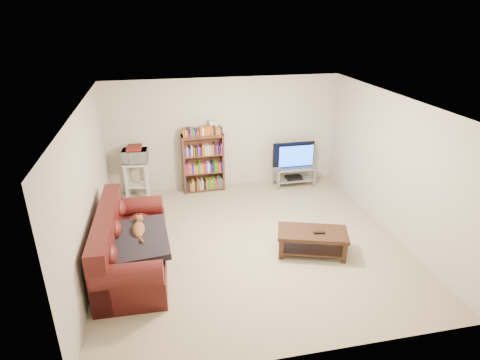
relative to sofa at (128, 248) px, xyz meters
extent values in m
plane|color=#BCAD8C|center=(2.00, 0.31, -0.33)|extent=(5.00, 5.00, 0.00)
plane|color=white|center=(2.00, 0.31, 2.07)|extent=(5.00, 5.00, 0.00)
plane|color=beige|center=(2.00, 2.81, 0.87)|extent=(5.00, 0.00, 5.00)
plane|color=beige|center=(2.00, -2.19, 0.87)|extent=(5.00, 0.00, 5.00)
plane|color=beige|center=(-0.50, 0.31, 0.87)|extent=(0.00, 5.00, 5.00)
plane|color=beige|center=(4.50, 0.31, 0.87)|extent=(0.00, 5.00, 5.00)
cube|color=#4D1513|center=(0.09, 0.00, -0.12)|extent=(1.01, 2.24, 0.42)
cube|color=#4D1513|center=(-0.26, 0.01, 0.15)|extent=(0.31, 2.23, 0.93)
cube|color=#4D1513|center=(0.06, -0.99, -0.06)|extent=(0.92, 0.26, 0.54)
cube|color=#4D1513|center=(0.11, 0.99, -0.06)|extent=(0.92, 0.26, 0.54)
cube|color=black|center=(0.18, -0.16, 0.22)|extent=(0.92, 1.16, 0.19)
cube|color=#311C11|center=(2.90, -0.21, 0.04)|extent=(1.23, 0.87, 0.06)
cube|color=#311C11|center=(2.90, -0.21, -0.23)|extent=(1.10, 0.78, 0.03)
cube|color=#311C11|center=(2.36, -0.27, -0.16)|extent=(0.09, 0.09, 0.34)
cube|color=#311C11|center=(3.30, -0.57, -0.16)|extent=(0.09, 0.09, 0.34)
cube|color=#311C11|center=(2.49, 0.15, -0.16)|extent=(0.09, 0.09, 0.34)
cube|color=#311C11|center=(3.43, -0.16, -0.16)|extent=(0.09, 0.09, 0.34)
cube|color=black|center=(2.98, -0.29, 0.08)|extent=(0.19, 0.08, 0.02)
cube|color=#999EA3|center=(3.50, 2.46, 0.10)|extent=(0.89, 0.40, 0.03)
cube|color=#999EA3|center=(3.50, 2.46, -0.18)|extent=(0.84, 0.38, 0.02)
cube|color=gray|center=(3.09, 2.29, -0.11)|extent=(0.05, 0.05, 0.44)
cube|color=gray|center=(3.91, 2.29, -0.11)|extent=(0.05, 0.05, 0.44)
cube|color=gray|center=(3.08, 2.63, -0.11)|extent=(0.05, 0.05, 0.44)
cube|color=gray|center=(3.91, 2.63, -0.11)|extent=(0.05, 0.05, 0.44)
imported|color=black|center=(3.50, 2.46, 0.38)|extent=(0.95, 0.13, 0.55)
cube|color=black|center=(3.50, 2.46, -0.14)|extent=(0.36, 0.25, 0.06)
cube|color=#512C1C|center=(1.06, 2.60, 0.31)|extent=(0.05, 0.28, 1.28)
cube|color=#512C1C|center=(1.91, 2.63, 0.31)|extent=(0.05, 0.28, 1.28)
cube|color=#512C1C|center=(1.49, 2.61, 0.93)|extent=(0.90, 0.32, 0.03)
cube|color=maroon|center=(1.29, 2.61, 0.98)|extent=(0.26, 0.21, 0.07)
cube|color=silver|center=(0.09, 2.49, 0.45)|extent=(0.53, 0.41, 0.04)
cube|color=silver|center=(0.09, 2.49, -0.03)|extent=(0.48, 0.37, 0.03)
cube|color=silver|center=(-0.13, 2.37, 0.05)|extent=(0.05, 0.05, 0.76)
cube|color=silver|center=(0.29, 2.33, 0.05)|extent=(0.05, 0.05, 0.76)
cube|color=silver|center=(-0.11, 2.65, 0.05)|extent=(0.05, 0.05, 0.76)
cube|color=silver|center=(0.31, 2.61, 0.05)|extent=(0.05, 0.05, 0.76)
imported|color=silver|center=(0.09, 2.49, 0.61)|extent=(0.52, 0.38, 0.27)
cube|color=maroon|center=(0.09, 2.49, 0.77)|extent=(0.31, 0.28, 0.05)
camera|label=1|loc=(0.62, -5.43, 3.36)|focal=30.00mm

